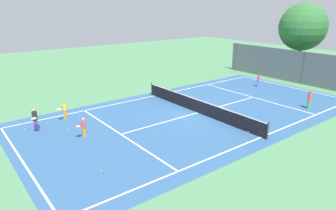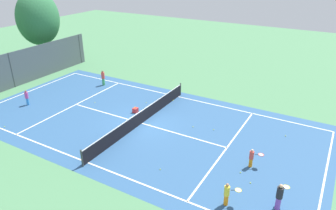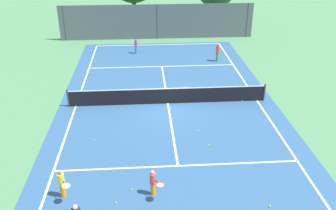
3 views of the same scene
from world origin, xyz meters
name	(u,v)px [view 1 (image 1 of 3)]	position (x,y,z in m)	size (l,w,h in m)	color
ground_plane	(198,113)	(0.00, 0.00, 0.00)	(80.00, 80.00, 0.00)	#4C8456
court_surface	(198,113)	(0.00, 0.00, 0.00)	(13.00, 25.00, 0.01)	#2D5684
tennis_net	(198,106)	(0.00, 0.00, 0.51)	(11.90, 0.10, 1.10)	#333833
perimeter_fence	(303,68)	(0.00, 14.00, 1.60)	(18.00, 0.12, 3.20)	#515B60
tree_1	(303,27)	(-2.13, 16.73, 5.27)	(4.90, 4.90, 7.74)	brown
player_0	(310,100)	(4.44, 7.29, 0.72)	(0.30, 0.30, 1.41)	#3FA559
player_1	(64,110)	(-4.73, -8.11, 0.65)	(0.64, 0.81, 1.24)	orange
player_2	(83,126)	(-1.16, -8.25, 0.60)	(0.62, 0.80, 1.15)	orange
player_3	(35,119)	(-3.79, -10.29, 0.74)	(0.89, 0.54, 1.43)	purple
player_4	(259,80)	(-1.95, 9.70, 0.64)	(0.27, 0.27, 1.24)	#388CD8
ball_crate	(224,111)	(1.24, 1.42, 0.18)	(0.39, 0.33, 0.43)	red
tennis_ball_0	(173,129)	(1.32, -3.42, 0.03)	(0.07, 0.07, 0.07)	#CCE533
tennis_ball_1	(265,130)	(5.00, 1.10, 0.03)	(0.07, 0.07, 0.07)	#CCE533
tennis_ball_2	(192,114)	(0.07, -0.64, 0.03)	(0.07, 0.07, 0.07)	#CCE533
tennis_ball_3	(25,129)	(-4.43, -10.83, 0.03)	(0.07, 0.07, 0.07)	#CCE533
tennis_ball_4	(158,136)	(1.66, -4.82, 0.03)	(0.07, 0.07, 0.07)	#CCE533
tennis_ball_5	(254,102)	(0.99, 5.28, 0.03)	(0.07, 0.07, 0.07)	#CCE533
tennis_ball_6	(123,109)	(-3.99, -3.96, 0.03)	(0.07, 0.07, 0.07)	#CCE533
tennis_ball_7	(246,119)	(3.08, 1.66, 0.03)	(0.07, 0.07, 0.07)	#CCE533
tennis_ball_8	(221,82)	(-5.23, 8.01, 0.03)	(0.07, 0.07, 0.07)	#CCE533
tennis_ball_9	(248,132)	(4.56, -0.03, 0.03)	(0.07, 0.07, 0.07)	#CCE533
tennis_ball_10	(83,130)	(-2.04, -7.93, 0.03)	(0.07, 0.07, 0.07)	#CCE533
tennis_ball_11	(69,129)	(-2.63, -8.66, 0.03)	(0.07, 0.07, 0.07)	#CCE533
tennis_ball_12	(101,171)	(3.27, -9.28, 0.03)	(0.07, 0.07, 0.07)	#CCE533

